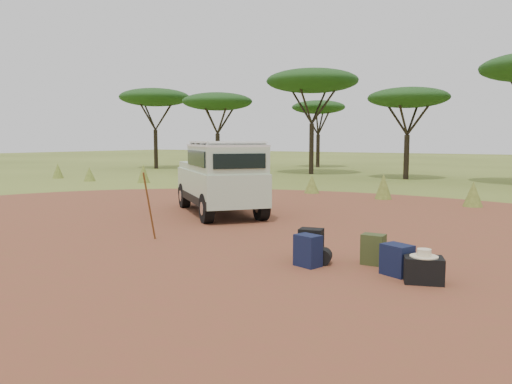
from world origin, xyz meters
The scene contains 13 objects.
ground centered at (0.00, 0.00, 0.00)m, with size 140.00×140.00×0.00m, color #586624.
dirt_clearing centered at (0.00, 0.00, 0.00)m, with size 23.00×23.00×0.01m, color brown.
grass_fringe centered at (0.12, 8.67, 0.40)m, with size 36.60×1.60×0.90m.
acacia_treeline centered at (0.75, 19.81, 4.87)m, with size 46.70×13.20×6.26m.
safari_vehicle centered at (-2.63, 2.86, 0.98)m, with size 4.27×3.86×2.04m.
walking_staff centered at (-1.57, -0.94, 0.72)m, with size 0.04×0.04×1.51m, color brown.
backpack_black centered at (1.92, -0.56, 0.28)m, with size 0.40×0.30×0.55m, color black.
backpack_navy centered at (2.09, -1.00, 0.27)m, with size 0.41×0.29×0.53m, color #12163A.
backpack_olive centered at (2.95, -0.29, 0.26)m, with size 0.37×0.27×0.52m, color #36441F.
duffel_navy centered at (3.49, -0.73, 0.24)m, with size 0.43×0.32×0.49m, color #12163A.
hard_case centered at (3.94, -0.92, 0.19)m, with size 0.55×0.39×0.39m, color black.
stuff_sack centered at (2.25, -0.73, 0.14)m, with size 0.27×0.27×0.27m, color black.
safari_hat centered at (3.94, -0.92, 0.43)m, with size 0.40×0.40×0.12m.
Camera 1 is at (5.78, -8.19, 2.08)m, focal length 35.00 mm.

